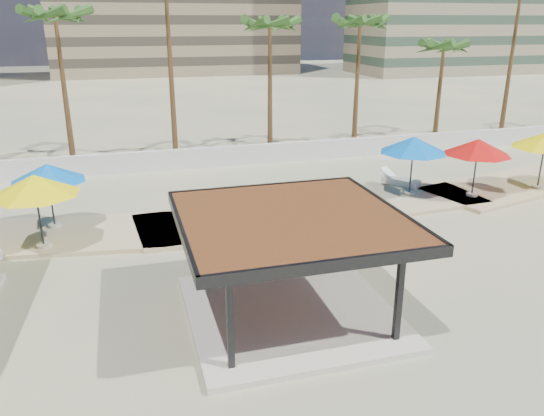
{
  "coord_description": "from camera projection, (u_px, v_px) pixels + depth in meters",
  "views": [
    {
      "loc": [
        -6.3,
        -13.9,
        8.07
      ],
      "look_at": [
        -0.99,
        4.27,
        1.4
      ],
      "focal_mm": 35.0,
      "sensor_mm": 36.0,
      "label": 1
    }
  ],
  "objects": [
    {
      "name": "palm_f",
      "position": [
        360.0,
        27.0,
        33.58
      ],
      "size": [
        3.0,
        3.0,
        8.88
      ],
      "color": "brown",
      "rests_on": "ground"
    },
    {
      "name": "lounger_b",
      "position": [
        320.0,
        207.0,
        23.22
      ],
      "size": [
        1.03,
        2.28,
        0.83
      ],
      "rotation": [
        0.0,
        0.0,
        1.73
      ],
      "color": "white",
      "rests_on": "promenade"
    },
    {
      "name": "boundary_wall",
      "position": [
        232.0,
        156.0,
        31.22
      ],
      "size": [
        56.0,
        0.3,
        1.2
      ],
      "primitive_type": "cube",
      "color": "silver",
      "rests_on": "ground"
    },
    {
      "name": "palm_c",
      "position": [
        56.0,
        21.0,
        28.25
      ],
      "size": [
        3.0,
        3.0,
        9.26
      ],
      "color": "brown",
      "rests_on": "ground"
    },
    {
      "name": "promenade",
      "position": [
        314.0,
        206.0,
        24.38
      ],
      "size": [
        44.45,
        7.97,
        0.24
      ],
      "color": "#C6B284",
      "rests_on": "ground"
    },
    {
      "name": "umbrella_b",
      "position": [
        34.0,
        185.0,
        18.85
      ],
      "size": [
        3.95,
        3.95,
        2.78
      ],
      "rotation": [
        0.0,
        0.0,
        0.32
      ],
      "color": "beige",
      "rests_on": "promenade"
    },
    {
      "name": "palm_g",
      "position": [
        444.0,
        50.0,
        35.28
      ],
      "size": [
        3.0,
        3.0,
        7.37
      ],
      "color": "brown",
      "rests_on": "ground"
    },
    {
      "name": "pavilion_central",
      "position": [
        291.0,
        257.0,
        14.86
      ],
      "size": [
        6.15,
        6.15,
        3.1
      ],
      "rotation": [
        0.0,
        0.0,
        -0.01
      ],
      "color": "beige",
      "rests_on": "ground"
    },
    {
      "name": "umbrella_d",
      "position": [
        414.0,
        145.0,
        24.82
      ],
      "size": [
        3.53,
        3.53,
        2.83
      ],
      "rotation": [
        0.0,
        0.0,
        -0.12
      ],
      "color": "beige",
      "rests_on": "promenade"
    },
    {
      "name": "lounger_c",
      "position": [
        400.0,
        181.0,
        27.1
      ],
      "size": [
        1.68,
        2.07,
        0.78
      ],
      "rotation": [
        0.0,
        0.0,
        2.16
      ],
      "color": "white",
      "rests_on": "promenade"
    },
    {
      "name": "palm_e",
      "position": [
        270.0,
        29.0,
        31.85
      ],
      "size": [
        3.0,
        3.0,
        8.77
      ],
      "color": "brown",
      "rests_on": "ground"
    },
    {
      "name": "umbrella_f",
      "position": [
        47.0,
        173.0,
        20.83
      ],
      "size": [
        3.67,
        3.67,
        2.63
      ],
      "rotation": [
        0.0,
        0.0,
        -0.29
      ],
      "color": "beige",
      "rests_on": "promenade"
    },
    {
      "name": "umbrella_c",
      "position": [
        478.0,
        147.0,
        24.65
      ],
      "size": [
        3.36,
        3.36,
        2.76
      ],
      "rotation": [
        0.0,
        0.0,
        -0.08
      ],
      "color": "beige",
      "rests_on": "promenade"
    },
    {
      "name": "palm_h",
      "position": [
        520.0,
        0.0,
        36.36
      ],
      "size": [
        3.0,
        3.0,
        10.73
      ],
      "color": "brown",
      "rests_on": "ground"
    },
    {
      "name": "ground",
      "position": [
        339.0,
        289.0,
        16.93
      ],
      "size": [
        200.0,
        200.0,
        0.0
      ],
      "primitive_type": "plane",
      "color": "tan",
      "rests_on": "ground"
    }
  ]
}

